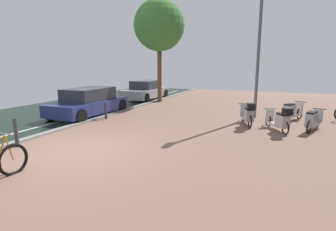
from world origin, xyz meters
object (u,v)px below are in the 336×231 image
Objects in this scene: scooter_far at (291,112)px; bollard_far at (106,111)px; scooter_near at (280,120)px; parked_car_near at (89,102)px; parked_car_far at (146,91)px; street_tree at (159,26)px; scooter_mid at (313,120)px; scooter_extra at (248,114)px; lamp_post at (259,45)px; bollard_near at (16,132)px.

scooter_far reaches higher than bollard_far.
scooter_far is at bearing 78.05° from scooter_near.
parked_car_near reaches higher than parked_car_far.
street_tree is at bearing -27.18° from parked_car_far.
bollard_far is at bearing -18.64° from parked_car_near.
street_tree is at bearing 78.24° from parked_car_near.
street_tree is (-8.61, 5.13, 4.48)m from scooter_mid.
scooter_extra is 0.28× the size of lamp_post.
scooter_far is at bearing -24.24° from parked_car_far.
scooter_extra is (-1.68, -1.60, 0.03)m from scooter_far.
parked_car_near is at bearing -161.84° from lamp_post.
parked_car_near is 8.41m from lamp_post.
parked_car_near is 1.03× the size of parked_car_far.
parked_car_near is at bearing -101.76° from street_tree.
scooter_extra is 0.41× the size of parked_car_far.
scooter_far is 0.27× the size of lamp_post.
scooter_extra reaches higher than scooter_mid.
lamp_post reaches higher than scooter_near.
scooter_far is at bearing 112.31° from scooter_mid.
scooter_extra is at bearing -136.37° from scooter_far.
bollard_far is at bearing -172.87° from scooter_mid.
street_tree is (-7.93, 3.48, 4.46)m from scooter_far.
parked_car_far is 4.71× the size of bollard_near.
bollard_near is at bearing -82.64° from parked_car_far.
lamp_post is at bearing 86.06° from scooter_extra.
scooter_extra reaches higher than bollard_near.
scooter_mid is 1.09× the size of scooter_far.
parked_car_far is at bearing 97.36° from bollard_near.
parked_car_near is at bearing -174.76° from scooter_extra.
bollard_near is (-7.86, -7.30, 0.02)m from scooter_far.
bollard_near is at bearing -145.32° from scooter_near.
scooter_near is 10.38m from street_tree.
scooter_extra is at bearing -93.94° from lamp_post.
scooter_far is 0.25× the size of street_tree.
parked_car_far is (-9.34, 4.21, 0.20)m from scooter_far.
scooter_far is at bearing 14.05° from parked_car_near.
bollard_near is at bearing -90.00° from bollard_far.
scooter_far is 2.15× the size of bollard_far.
bollard_far is at bearing -175.85° from scooter_near.
scooter_extra is at bearing 10.21° from bollard_far.
scooter_mid is at bearing 25.01° from scooter_near.
street_tree is at bearing 152.76° from lamp_post.
scooter_near reaches higher than scooter_far.
lamp_post reaches higher than parked_car_far.
scooter_near is 0.92× the size of scooter_mid.
bollard_far is at bearing -160.94° from scooter_far.
scooter_near is at bearing -25.31° from scooter_extra.
scooter_extra is 3.39m from lamp_post.
parked_car_near reaches higher than scooter_near.
bollard_far is (-6.30, -2.91, -2.94)m from lamp_post.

